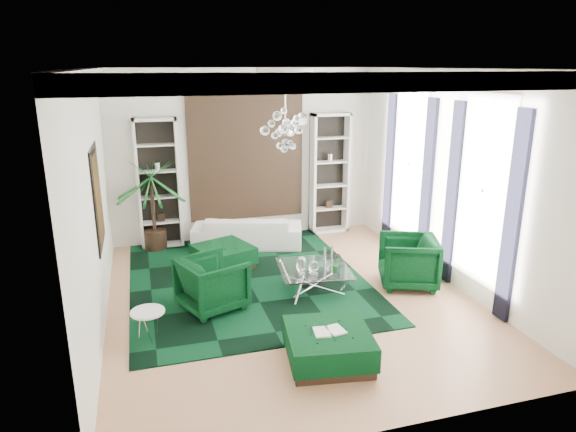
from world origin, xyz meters
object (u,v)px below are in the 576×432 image
object	(u,v)px
sofa	(247,231)
armchair_right	(408,261)
ottoman_front	(328,346)
coffee_table	(314,279)
armchair_left	(212,283)
palm	(152,191)
side_table	(149,327)
ottoman_side	(224,257)

from	to	relation	value
sofa	armchair_right	distance (m)	3.70
ottoman_front	coffee_table	bearing A→B (deg)	75.82
armchair_left	palm	world-z (taller)	palm
side_table	armchair_left	bearing A→B (deg)	37.64
armchair_right	palm	bearing A→B (deg)	-106.44
coffee_table	ottoman_front	bearing A→B (deg)	-104.18
armchair_left	armchair_right	world-z (taller)	armchair_right
side_table	palm	bearing A→B (deg)	86.34
sofa	ottoman_front	bearing A→B (deg)	107.46
armchair_left	side_table	world-z (taller)	armchair_left
sofa	ottoman_side	xyz separation A→B (m)	(-0.71, -1.09, -0.12)
side_table	palm	xyz separation A→B (m)	(0.25, 3.97, 1.06)
sofa	ottoman_side	bearing A→B (deg)	73.31
coffee_table	ottoman_side	distance (m)	2.03
sofa	ottoman_side	distance (m)	1.31
ottoman_side	side_table	xyz separation A→B (m)	(-1.50, -2.51, 0.01)
coffee_table	side_table	distance (m)	3.03
armchair_right	coffee_table	size ratio (longest dim) A/B	0.82
ottoman_side	ottoman_front	distance (m)	3.81
sofa	side_table	bearing A→B (deg)	74.86
side_table	armchair_right	bearing A→B (deg)	9.21
palm	armchair_left	bearing A→B (deg)	-76.09
armchair_right	sofa	bearing A→B (deg)	-120.24
coffee_table	side_table	bearing A→B (deg)	-160.64
armchair_left	palm	distance (m)	3.38
ottoman_side	palm	bearing A→B (deg)	130.49
sofa	armchair_right	xyz separation A→B (m)	(2.34, -2.87, 0.11)
coffee_table	palm	size ratio (longest dim) A/B	0.47
side_table	palm	size ratio (longest dim) A/B	0.19
armchair_right	ottoman_side	distance (m)	3.54
coffee_table	side_table	size ratio (longest dim) A/B	2.51
sofa	armchair_right	world-z (taller)	armchair_right
sofa	side_table	xyz separation A→B (m)	(-2.21, -3.60, -0.11)
coffee_table	palm	bearing A→B (deg)	131.31
armchair_right	palm	world-z (taller)	palm
sofa	palm	xyz separation A→B (m)	(-1.96, 0.37, 0.95)
sofa	coffee_table	size ratio (longest dim) A/B	1.92
coffee_table	ottoman_side	xyz separation A→B (m)	(-1.36, 1.51, 0.01)
armchair_left	side_table	distance (m)	1.33
armchair_left	ottoman_front	distance (m)	2.39
sofa	coffee_table	world-z (taller)	sofa
side_table	palm	world-z (taller)	palm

